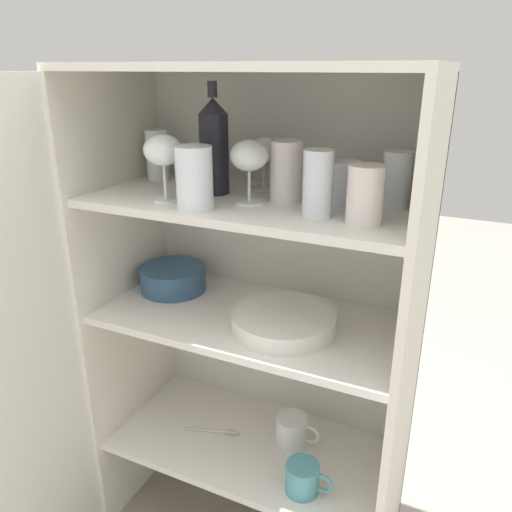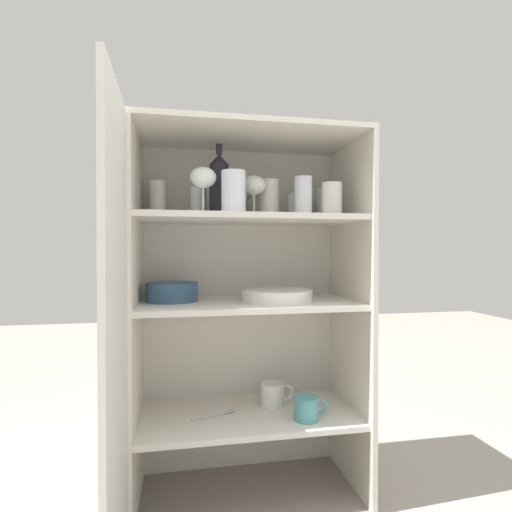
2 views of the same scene
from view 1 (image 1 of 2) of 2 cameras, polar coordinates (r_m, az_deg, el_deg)
The scene contains 25 objects.
cupboard_back_panel at distance 1.50m, azimuth 2.85°, elevation -5.53°, with size 0.82×0.02×1.31m, color silver.
cupboard_side_left at distance 1.54m, azimuth -14.20°, elevation -5.55°, with size 0.02×0.42×1.31m, color silver.
cupboard_side_right at distance 1.25m, azimuth 16.91°, elevation -12.52°, with size 0.02×0.42×1.31m, color silver.
cupboard_top_panel at distance 1.16m, azimuth -0.56°, elevation 20.83°, with size 0.82×0.42×0.02m, color silver.
shelf_board_lower at distance 1.56m, azimuth -0.42°, elevation -20.82°, with size 0.79×0.38×0.02m, color silver.
shelf_board_middle at distance 1.32m, azimuth -0.47°, elevation -7.24°, with size 0.79×0.38×0.02m, color silver.
shelf_board_upper at distance 1.20m, azimuth -0.51°, elevation 6.09°, with size 0.79×0.38×0.02m, color silver.
cupboard_door at distance 1.29m, azimuth -26.06°, elevation -12.56°, with size 0.03×0.41×1.31m.
tumbler_glass_0 at distance 1.33m, azimuth -6.34°, elevation 10.30°, with size 0.06×0.06×0.11m.
tumbler_glass_1 at distance 1.05m, azimuth 7.08°, elevation 8.21°, with size 0.06×0.06×0.14m.
tumbler_glass_2 at distance 1.43m, azimuth -11.19°, elevation 11.27°, with size 0.06×0.06×0.14m.
tumbler_glass_3 at distance 1.17m, azimuth 9.79°, elevation 8.31°, with size 0.08×0.08×0.10m.
tumbler_glass_4 at distance 1.10m, azimuth -7.06°, elevation 8.83°, with size 0.08×0.08×0.14m.
tumbler_glass_5 at distance 1.01m, azimuth 12.37°, elevation 6.82°, with size 0.07×0.07×0.12m.
tumbler_glass_6 at distance 1.15m, azimuth 15.78°, elevation 8.40°, with size 0.06×0.06×0.13m.
tumbler_glass_7 at distance 1.17m, azimuth 3.52°, elevation 9.64°, with size 0.08×0.08×0.14m.
wine_glass_0 at distance 1.28m, azimuth 0.94°, elevation 11.72°, with size 0.08×0.08×0.13m.
wine_glass_1 at distance 1.14m, azimuth -0.80°, elevation 11.13°, with size 0.09×0.09×0.15m.
wine_glass_2 at distance 1.17m, azimuth -10.57°, elevation 11.60°, with size 0.09×0.09×0.15m.
wine_bottle at distance 1.24m, azimuth -4.83°, elevation 12.42°, with size 0.07×0.07×0.27m.
plate_stack_white at distance 1.24m, azimuth 3.16°, elevation -7.45°, with size 0.26×0.26×0.04m.
mixing_bowl_large at distance 1.47m, azimuth -9.46°, elevation -2.41°, with size 0.19×0.19×0.07m.
coffee_mug_primary at distance 1.40m, azimuth 5.40°, elevation -23.94°, with size 0.12×0.09×0.08m.
coffee_mug_extra_1 at distance 1.52m, azimuth 4.19°, elevation -19.26°, with size 0.13×0.09×0.09m.
serving_spoon at distance 1.58m, azimuth -4.55°, elevation -19.30°, with size 0.16×0.07×0.01m.
Camera 1 is at (0.50, -0.86, 1.32)m, focal length 35.00 mm.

